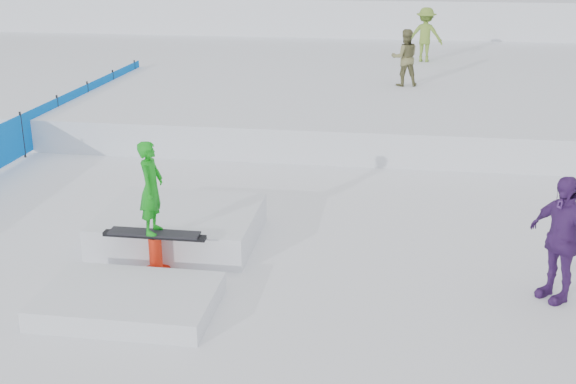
# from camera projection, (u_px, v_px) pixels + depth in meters

# --- Properties ---
(ground) EXTENTS (120.00, 120.00, 0.00)m
(ground) POSITION_uv_depth(u_px,v_px,m) (231.00, 312.00, 10.00)
(ground) COLOR white
(snow_berm) EXTENTS (60.00, 14.00, 2.40)m
(snow_berm) POSITION_uv_depth(u_px,v_px,m) (359.00, 13.00, 37.57)
(snow_berm) COLOR white
(snow_berm) RESTS_ON ground
(snow_midrise) EXTENTS (50.00, 18.00, 0.80)m
(snow_midrise) POSITION_uv_depth(u_px,v_px,m) (335.00, 77.00, 24.78)
(snow_midrise) COLOR white
(snow_midrise) RESTS_ON ground
(safety_fence) EXTENTS (0.05, 16.00, 1.10)m
(safety_fence) POSITION_uv_depth(u_px,v_px,m) (22.00, 135.00, 16.89)
(safety_fence) COLOR blue
(safety_fence) RESTS_ON ground
(walker_olive) EXTENTS (0.90, 0.76, 1.64)m
(walker_olive) POSITION_uv_depth(u_px,v_px,m) (405.00, 58.00, 20.96)
(walker_olive) COLOR olive
(walker_olive) RESTS_ON snow_midrise
(walker_ygreen) EXTENTS (1.28, 0.85, 1.85)m
(walker_ygreen) POSITION_uv_depth(u_px,v_px,m) (425.00, 35.00, 25.08)
(walker_ygreen) COLOR olive
(walker_ygreen) RESTS_ON snow_midrise
(spectator_purple) EXTENTS (1.01, 1.14, 1.85)m
(spectator_purple) POSITION_uv_depth(u_px,v_px,m) (561.00, 239.00, 10.10)
(spectator_purple) COLOR #4C256E
(spectator_purple) RESTS_ON ground
(jib_rail_feature) EXTENTS (2.60, 4.40, 2.11)m
(jib_rail_feature) POSITION_uv_depth(u_px,v_px,m) (167.00, 240.00, 11.60)
(jib_rail_feature) COLOR white
(jib_rail_feature) RESTS_ON ground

